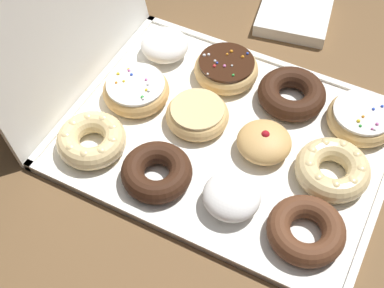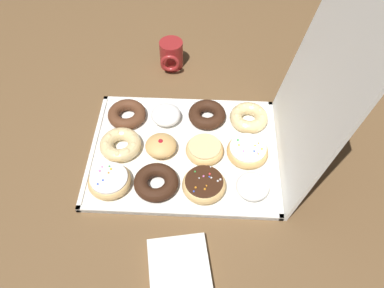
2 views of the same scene
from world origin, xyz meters
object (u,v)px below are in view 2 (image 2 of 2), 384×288
Objects in this scene: sprinkle_donut_2 at (110,181)px; cruller_donut_9 at (249,117)px; sprinkle_donut_8 at (204,185)px; glazed_ring_donut_7 at (205,149)px; cruller_donut_1 at (120,145)px; powdered_filled_donut_11 at (253,186)px; donut_box at (184,152)px; chocolate_cake_ring_donut_5 at (156,182)px; chocolate_cake_ring_donut_0 at (127,114)px; powdered_filled_donut_3 at (166,115)px; chocolate_cake_ring_donut_6 at (207,115)px; napkin_stack at (179,266)px; sprinkle_donut_10 at (247,151)px; coffee_mug at (171,54)px; jelly_filled_donut_4 at (161,147)px.

sprinkle_donut_2 reaches higher than cruller_donut_9.
glazed_ring_donut_7 is at bearing -179.23° from sprinkle_donut_8.
powdered_filled_donut_11 is (0.12, 0.37, 0.00)m from cruller_donut_1.
donut_box is 0.18m from cruller_donut_1.
sprinkle_donut_2 is at bearing -90.24° from sprinkle_donut_8.
chocolate_cake_ring_donut_5 is 1.02× the size of sprinkle_donut_8.
chocolate_cake_ring_donut_0 is 0.12m from powdered_filled_donut_3.
donut_box is at bearing -153.89° from sprinkle_donut_8.
donut_box is 4.68× the size of cruller_donut_9.
chocolate_cake_ring_donut_6 is 0.80× the size of napkin_stack.
sprinkle_donut_8 reaches higher than donut_box.
chocolate_cake_ring_donut_5 reaches higher than chocolate_cake_ring_donut_0.
chocolate_cake_ring_donut_6 is at bearing -139.03° from sprinkle_donut_10.
powdered_filled_donut_3 reaches higher than chocolate_cake_ring_donut_6.
cruller_donut_1 is at bearing -16.76° from coffee_mug.
chocolate_cake_ring_donut_0 is at bearing -157.71° from napkin_stack.
cruller_donut_1 and cruller_donut_9 have the same top height.
powdered_filled_donut_11 is at bearing 140.21° from napkin_stack.
sprinkle_donut_2 and sprinkle_donut_10 have the same top height.
donut_box is 4.58× the size of sprinkle_donut_8.
powdered_filled_donut_3 is at bearing -171.39° from napkin_stack.
sprinkle_donut_8 is at bearing 26.61° from powdered_filled_donut_3.
powdered_filled_donut_11 reaches higher than sprinkle_donut_2.
cruller_donut_9 is 0.36m from coffee_mug.
powdered_filled_donut_11 is (0.12, 0.01, 0.00)m from sprinkle_donut_10.
sprinkle_donut_2 is 0.97× the size of chocolate_cake_ring_donut_5.
cruller_donut_9 is at bearing 116.65° from jelly_filled_donut_4.
powdered_filled_donut_11 is at bearing 89.64° from sprinkle_donut_2.
sprinkle_donut_10 is at bearing 88.15° from donut_box.
powdered_filled_donut_3 is 0.27m from sprinkle_donut_8.
powdered_filled_donut_3 and powdered_filled_donut_11 have the same top height.
cruller_donut_1 reaches higher than glazed_ring_donut_7.
chocolate_cake_ring_donut_6 is (-0.25, 0.13, -0.00)m from chocolate_cake_ring_donut_5.
powdered_filled_donut_11 is (0.25, 0.00, 0.00)m from cruller_donut_9.
powdered_filled_donut_11 is at bearing 26.52° from coffee_mug.
powdered_filled_donut_11 is at bearing 89.40° from sprinkle_donut_8.
jelly_filled_donut_4 reaches higher than napkin_stack.
sprinkle_donut_8 is 0.22m from napkin_stack.
powdered_filled_donut_3 is 0.25m from cruller_donut_9.
donut_box is 0.13m from powdered_filled_donut_3.
sprinkle_donut_10 reaches higher than glazed_ring_donut_7.
jelly_filled_donut_4 is at bearing 43.01° from chocolate_cake_ring_donut_0.
chocolate_cake_ring_donut_5 is 1.11× the size of glazed_ring_donut_7.
glazed_ring_donut_7 is 1.21× the size of powdered_filled_donut_11.
chocolate_cake_ring_donut_5 is at bearing -0.79° from jelly_filled_donut_4.
donut_box is 6.01× the size of powdered_filled_donut_3.
powdered_filled_donut_3 is at bearing 151.75° from sprinkle_donut_2.
sprinkle_donut_10 is at bearing 153.00° from napkin_stack.
glazed_ring_donut_7 is at bearing 89.29° from cruller_donut_1.
sprinkle_donut_2 is at bearing -28.25° from powdered_filled_donut_3.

